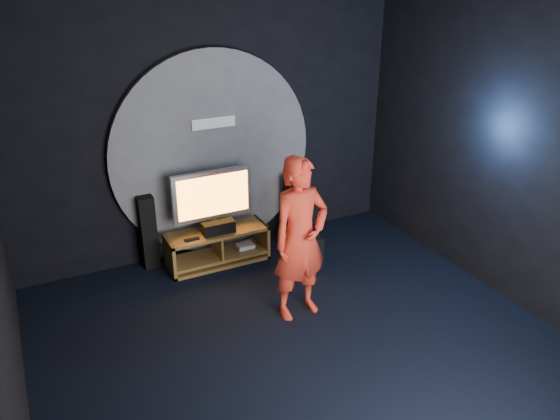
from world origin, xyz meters
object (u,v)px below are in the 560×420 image
object	(u,v)px
tv	(213,197)
subwoofer	(306,249)
tower_speaker_right	(293,210)
media_console	(218,248)
tower_speaker_left	(148,232)
player	(300,239)

from	to	relation	value
tv	subwoofer	bearing A→B (deg)	-29.36
tower_speaker_right	subwoofer	distance (m)	0.67
media_console	tower_speaker_left	bearing A→B (deg)	159.15
tower_speaker_right	tv	bearing A→B (deg)	-178.72
player	tower_speaker_right	bearing A→B (deg)	59.01
tv	subwoofer	world-z (taller)	tv
subwoofer	tower_speaker_left	bearing A→B (deg)	155.91
tower_speaker_right	media_console	bearing A→B (deg)	-175.26
tv	tower_speaker_left	size ratio (longest dim) A/B	1.07
media_console	player	distance (m)	1.63
tower_speaker_left	subwoofer	bearing A→B (deg)	-24.09
tv	player	distance (m)	1.55
tower_speaker_right	subwoofer	size ratio (longest dim) A/B	2.58
media_console	player	world-z (taller)	player
player	tower_speaker_left	bearing A→B (deg)	118.81
tower_speaker_right	player	bearing A→B (deg)	-115.33
tower_speaker_left	player	xyz separation A→B (m)	(1.18, -1.72, 0.41)
media_console	tv	bearing A→B (deg)	96.46
tv	tower_speaker_right	size ratio (longest dim) A/B	1.07
player	subwoofer	bearing A→B (deg)	51.44
media_console	tower_speaker_right	xyz separation A→B (m)	(1.11, 0.09, 0.28)
tv	tower_speaker_left	bearing A→B (deg)	163.38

